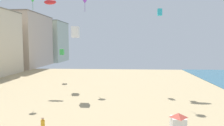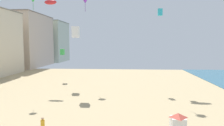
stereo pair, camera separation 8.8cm
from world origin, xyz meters
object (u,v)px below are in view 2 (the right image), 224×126
(kite_green_box, at_px, (62,52))
(kite_cyan_box_2, at_px, (160,12))
(kite_red_parafoil, at_px, (51,2))
(kite_purple_delta, at_px, (85,1))
(kite_green_delta, at_px, (33,0))
(kite_flyer, at_px, (43,125))
(lifeguard_stand, at_px, (178,122))
(kite_white_box, at_px, (76,32))

(kite_green_box, xyz_separation_m, kite_cyan_box_2, (19.63, -6.75, 7.26))
(kite_red_parafoil, bearing_deg, kite_green_box, 87.90)
(kite_purple_delta, distance_m, kite_green_delta, 10.32)
(kite_flyer, bearing_deg, kite_purple_delta, -100.66)
(lifeguard_stand, xyz_separation_m, kite_cyan_box_2, (1.70, 21.43, 11.65))
(lifeguard_stand, distance_m, kite_green_box, 33.68)
(lifeguard_stand, relative_size, kite_green_delta, 1.32)
(kite_green_delta, bearing_deg, kite_cyan_box_2, 13.52)
(kite_white_box, distance_m, kite_green_delta, 8.36)
(kite_purple_delta, bearing_deg, kite_green_box, 145.59)
(kite_purple_delta, height_order, kite_white_box, kite_purple_delta)
(lifeguard_stand, distance_m, kite_red_parafoil, 31.89)
(lifeguard_stand, bearing_deg, kite_red_parafoil, 107.19)
(kite_red_parafoil, xyz_separation_m, kite_green_delta, (-0.70, -5.83, -0.81))
(lifeguard_stand, height_order, kite_red_parafoil, kite_red_parafoil)
(kite_green_box, relative_size, kite_green_delta, 0.65)
(kite_white_box, bearing_deg, kite_red_parafoil, 136.59)
(kite_cyan_box_2, distance_m, kite_green_delta, 21.17)
(kite_green_delta, bearing_deg, kite_purple_delta, 48.30)
(kite_red_parafoil, relative_size, kite_green_box, 1.80)
(kite_purple_delta, bearing_deg, kite_red_parafoil, -163.44)
(lifeguard_stand, height_order, kite_purple_delta, kite_purple_delta)
(kite_red_parafoil, relative_size, kite_green_delta, 1.18)
(kite_flyer, distance_m, kite_white_box, 18.15)
(kite_purple_delta, height_order, kite_green_box, kite_purple_delta)
(kite_purple_delta, height_order, kite_red_parafoil, kite_purple_delta)
(kite_green_box, xyz_separation_m, kite_green_delta, (-0.92, -11.69, 8.59))
(kite_flyer, height_order, kite_white_box, kite_white_box)
(lifeguard_stand, xyz_separation_m, kite_purple_delta, (-12.03, 24.14, 14.24))
(kite_red_parafoil, bearing_deg, kite_white_box, -43.41)
(kite_red_parafoil, bearing_deg, kite_purple_delta, 16.56)
(lifeguard_stand, height_order, kite_cyan_box_2, kite_cyan_box_2)
(kite_red_parafoil, xyz_separation_m, kite_green_box, (0.21, 5.86, -9.41))
(kite_green_box, relative_size, kite_white_box, 0.74)
(kite_flyer, relative_size, kite_purple_delta, 0.67)
(kite_white_box, xyz_separation_m, kite_green_delta, (-6.71, -0.15, 4.99))
(kite_red_parafoil, height_order, kite_white_box, kite_red_parafoil)
(kite_white_box, height_order, kite_green_delta, kite_green_delta)
(kite_flyer, relative_size, kite_green_box, 1.30)
(lifeguard_stand, xyz_separation_m, kite_red_parafoil, (-18.14, 22.32, 13.79))
(kite_purple_delta, bearing_deg, kite_green_delta, -131.70)
(lifeguard_stand, xyz_separation_m, kite_green_box, (-17.92, 28.18, 4.38))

